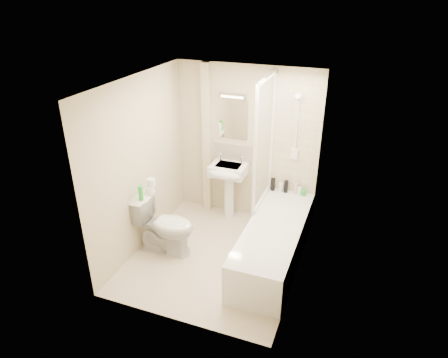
% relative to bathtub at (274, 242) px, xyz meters
% --- Properties ---
extents(floor, '(2.50, 2.50, 0.00)m').
position_rel_bathtub_xyz_m(floor, '(-0.75, -0.20, -0.29)').
color(floor, beige).
rests_on(floor, ground).
extents(wall_back, '(2.20, 0.02, 2.40)m').
position_rel_bathtub_xyz_m(wall_back, '(-0.75, 1.05, 0.91)').
color(wall_back, beige).
rests_on(wall_back, ground).
extents(wall_left, '(0.02, 2.50, 2.40)m').
position_rel_bathtub_xyz_m(wall_left, '(-1.85, -0.20, 0.91)').
color(wall_left, beige).
rests_on(wall_left, ground).
extents(wall_right, '(0.02, 2.50, 2.40)m').
position_rel_bathtub_xyz_m(wall_right, '(0.35, -0.20, 0.91)').
color(wall_right, beige).
rests_on(wall_right, ground).
extents(ceiling, '(2.20, 2.50, 0.02)m').
position_rel_bathtub_xyz_m(ceiling, '(-0.75, -0.20, 2.11)').
color(ceiling, white).
rests_on(ceiling, wall_back).
extents(tile_back, '(0.70, 0.01, 1.75)m').
position_rel_bathtub_xyz_m(tile_back, '(0.00, 1.04, 1.14)').
color(tile_back, beige).
rests_on(tile_back, wall_back).
extents(tile_right, '(0.01, 2.10, 1.75)m').
position_rel_bathtub_xyz_m(tile_right, '(0.34, 0.00, 1.14)').
color(tile_right, beige).
rests_on(tile_right, wall_right).
extents(pipe_boxing, '(0.12, 0.12, 2.40)m').
position_rel_bathtub_xyz_m(pipe_boxing, '(-1.37, 0.99, 0.91)').
color(pipe_boxing, beige).
rests_on(pipe_boxing, ground).
extents(splashback, '(0.60, 0.02, 0.30)m').
position_rel_bathtub_xyz_m(splashback, '(-0.96, 1.04, 0.74)').
color(splashback, beige).
rests_on(splashback, wall_back).
extents(mirror, '(0.46, 0.01, 0.60)m').
position_rel_bathtub_xyz_m(mirror, '(-0.96, 1.04, 1.29)').
color(mirror, white).
rests_on(mirror, wall_back).
extents(strip_light, '(0.42, 0.07, 0.07)m').
position_rel_bathtub_xyz_m(strip_light, '(-0.96, 1.02, 1.66)').
color(strip_light, silver).
rests_on(strip_light, wall_back).
extents(bathtub, '(0.70, 2.10, 0.55)m').
position_rel_bathtub_xyz_m(bathtub, '(0.00, 0.00, 0.00)').
color(bathtub, white).
rests_on(bathtub, ground).
extents(shower_screen, '(0.04, 0.92, 1.80)m').
position_rel_bathtub_xyz_m(shower_screen, '(-0.35, 0.60, 1.16)').
color(shower_screen, white).
rests_on(shower_screen, bathtub).
extents(shower_fixture, '(0.10, 0.16, 0.99)m').
position_rel_bathtub_xyz_m(shower_fixture, '(-0.00, 0.99, 1.26)').
color(shower_fixture, white).
rests_on(shower_fixture, wall_back).
extents(pedestal_sink, '(0.54, 0.49, 1.04)m').
position_rel_bathtub_xyz_m(pedestal_sink, '(-0.96, 0.81, 0.44)').
color(pedestal_sink, white).
rests_on(pedestal_sink, ground).
extents(bottle_black_a, '(0.07, 0.07, 0.20)m').
position_rel_bathtub_xyz_m(bottle_black_a, '(-0.28, 0.96, 0.36)').
color(bottle_black_a, black).
rests_on(bottle_black_a, bathtub).
extents(bottle_white_a, '(0.06, 0.06, 0.15)m').
position_rel_bathtub_xyz_m(bottle_white_a, '(-0.15, 0.96, 0.33)').
color(bottle_white_a, white).
rests_on(bottle_white_a, bathtub).
extents(bottle_black_b, '(0.06, 0.06, 0.20)m').
position_rel_bathtub_xyz_m(bottle_black_b, '(-0.08, 0.96, 0.36)').
color(bottle_black_b, black).
rests_on(bottle_black_b, bathtub).
extents(bottle_cream, '(0.05, 0.05, 0.18)m').
position_rel_bathtub_xyz_m(bottle_cream, '(0.07, 0.96, 0.35)').
color(bottle_cream, beige).
rests_on(bottle_cream, bathtub).
extents(bottle_white_b, '(0.06, 0.06, 0.12)m').
position_rel_bathtub_xyz_m(bottle_white_b, '(0.13, 0.96, 0.32)').
color(bottle_white_b, white).
rests_on(bottle_white_b, bathtub).
extents(bottle_green, '(0.07, 0.07, 0.09)m').
position_rel_bathtub_xyz_m(bottle_green, '(0.19, 0.96, 0.31)').
color(bottle_green, green).
rests_on(bottle_green, bathtub).
extents(toilet, '(0.53, 0.85, 0.83)m').
position_rel_bathtub_xyz_m(toilet, '(-1.47, -0.32, 0.13)').
color(toilet, white).
rests_on(toilet, ground).
extents(toilet_roll_lower, '(0.11, 0.11, 0.10)m').
position_rel_bathtub_xyz_m(toilet_roll_lower, '(-1.70, -0.25, 0.59)').
color(toilet_roll_lower, white).
rests_on(toilet_roll_lower, toilet).
extents(toilet_roll_upper, '(0.11, 0.11, 0.11)m').
position_rel_bathtub_xyz_m(toilet_roll_upper, '(-1.68, -0.22, 0.70)').
color(toilet_roll_upper, white).
rests_on(toilet_roll_upper, toilet_roll_lower).
extents(green_bottle, '(0.06, 0.06, 0.20)m').
position_rel_bathtub_xyz_m(green_bottle, '(-1.71, -0.45, 0.64)').
color(green_bottle, green).
rests_on(green_bottle, toilet).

